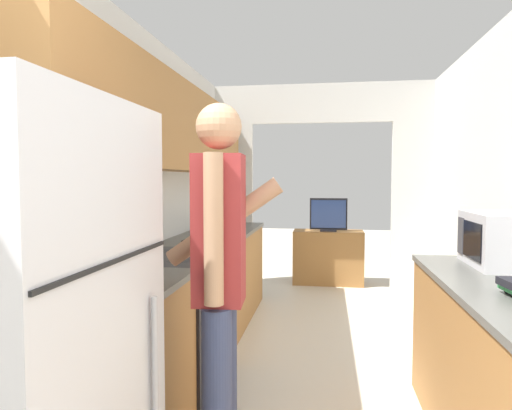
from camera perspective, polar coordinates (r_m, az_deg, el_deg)
wall_left at (r=3.10m, az=-15.67°, el=4.58°), size 0.38×7.11×2.50m
wall_far_with_doorway at (r=5.40m, az=8.07°, el=3.68°), size 2.92×0.06×2.50m
counter_left at (r=3.80m, az=-7.40°, el=-11.27°), size 0.62×3.65×0.89m
range_oven at (r=3.19m, az=-10.65°, el=-14.04°), size 0.66×0.77×1.03m
person at (r=2.02m, az=-4.58°, el=-10.13°), size 0.55×0.39×1.72m
microwave at (r=3.00m, az=28.21°, el=-3.85°), size 0.34×0.52×0.31m
tv_cabinet at (r=6.21m, az=8.99°, el=-6.44°), size 0.92×0.42×0.71m
television at (r=6.09m, az=9.04°, el=-1.24°), size 0.49×0.16×0.44m
knife at (r=3.75m, az=-8.65°, el=-4.42°), size 0.04×0.32×0.02m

